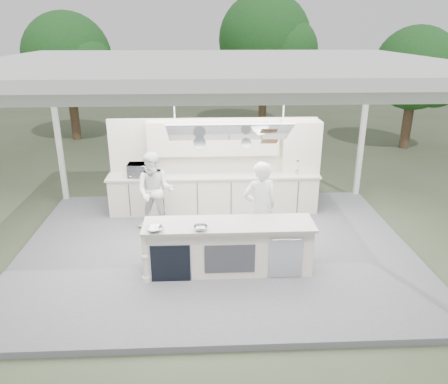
{
  "coord_description": "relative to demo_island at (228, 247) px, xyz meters",
  "views": [
    {
      "loc": [
        -0.23,
        -8.06,
        4.41
      ],
      "look_at": [
        0.17,
        0.4,
        1.18
      ],
      "focal_mm": 35.0,
      "sensor_mm": 36.0,
      "label": 1
    }
  ],
  "objects": [
    {
      "name": "head_chef",
      "position": [
        0.66,
        0.68,
        0.48
      ],
      "size": [
        0.79,
        0.61,
        1.9
      ],
      "primitive_type": "imported",
      "rotation": [
        0.0,
        0.0,
        3.39
      ],
      "color": "white",
      "rests_on": "stage_deck"
    },
    {
      "name": "toaster_oven",
      "position": [
        -1.92,
        2.74,
        0.63
      ],
      "size": [
        0.58,
        0.4,
        0.31
      ],
      "primitive_type": "imported",
      "rotation": [
        0.0,
        0.0,
        -0.03
      ],
      "color": "silver",
      "rests_on": "back_counter"
    },
    {
      "name": "tent",
      "position": [
        -0.18,
        0.9,
        3.11
      ],
      "size": [
        8.2,
        6.2,
        3.86
      ],
      "color": "white",
      "rests_on": "ground"
    },
    {
      "name": "back_counter",
      "position": [
        -0.18,
        2.81,
        0.0
      ],
      "size": [
        5.08,
        0.72,
        0.95
      ],
      "color": "#F1E1CD",
      "rests_on": "stage_deck"
    },
    {
      "name": "tree_cluster",
      "position": [
        -0.34,
        10.68,
        2.69
      ],
      "size": [
        19.55,
        9.4,
        5.85
      ],
      "color": "brown",
      "rests_on": "ground"
    },
    {
      "name": "stage_deck",
      "position": [
        -0.18,
        0.91,
        -0.54
      ],
      "size": [
        8.0,
        6.0,
        0.12
      ],
      "primitive_type": "cube",
      "color": "slate",
      "rests_on": "ground"
    },
    {
      "name": "bowl_small",
      "position": [
        -0.49,
        -0.24,
        0.51
      ],
      "size": [
        0.31,
        0.31,
        0.08
      ],
      "primitive_type": "imported",
      "rotation": [
        0.0,
        0.0,
        0.3
      ],
      "color": "#AFB1B6",
      "rests_on": "demo_island"
    },
    {
      "name": "demo_island",
      "position": [
        0.0,
        0.0,
        0.0
      ],
      "size": [
        3.1,
        0.79,
        0.95
      ],
      "color": "#F1E1CD",
      "rests_on": "stage_deck"
    },
    {
      "name": "ground",
      "position": [
        -0.18,
        0.91,
        -0.6
      ],
      "size": [
        90.0,
        90.0,
        0.0
      ],
      "primitive_type": "plane",
      "color": "#485138",
      "rests_on": "ground"
    },
    {
      "name": "sous_chef",
      "position": [
        -1.5,
        1.88,
        0.41
      ],
      "size": [
        0.94,
        0.77,
        1.77
      ],
      "primitive_type": "imported",
      "rotation": [
        0.0,
        0.0,
        -0.13
      ],
      "color": "white",
      "rests_on": "stage_deck"
    },
    {
      "name": "bowl_large",
      "position": [
        -1.28,
        -0.24,
        0.51
      ],
      "size": [
        0.35,
        0.35,
        0.07
      ],
      "primitive_type": "imported",
      "rotation": [
        0.0,
        0.0,
        0.31
      ],
      "color": "silver",
      "rests_on": "demo_island"
    },
    {
      "name": "back_wall_unit",
      "position": [
        0.27,
        3.03,
        0.98
      ],
      "size": [
        5.05,
        0.48,
        2.25
      ],
      "color": "#F1E1CD",
      "rests_on": "stage_deck"
    }
  ]
}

